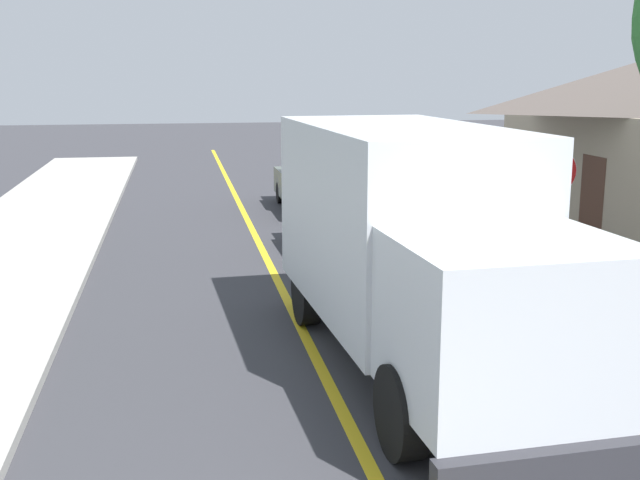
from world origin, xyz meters
The scene contains 5 objects.
centre_line_yellow centered at (0.00, 10.00, 0.00)m, with size 0.16×56.00×0.01m, color gold.
box_truck centered at (1.28, 7.21, 1.77)m, with size 2.77×7.30×3.20m.
parked_car_near centered at (1.73, 13.62, 0.79)m, with size 1.88×4.43×1.67m.
parked_car_mid centered at (2.06, 19.53, 0.79)m, with size 1.82×4.41×1.67m.
stop_sign centered at (4.55, 9.78, 1.86)m, with size 0.80×0.10×2.65m.
Camera 1 is at (-1.80, -2.65, 3.92)m, focal length 44.13 mm.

